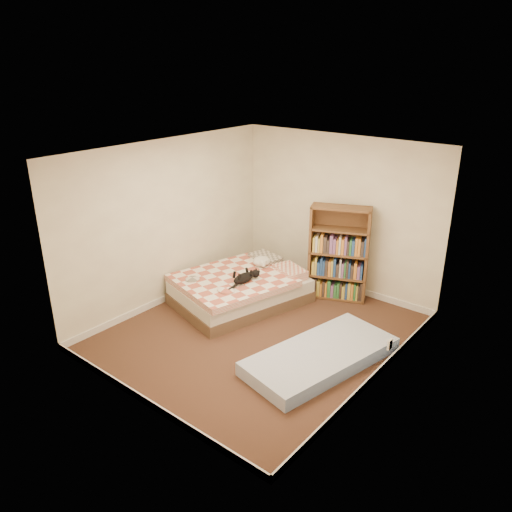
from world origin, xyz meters
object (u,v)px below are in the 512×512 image
Objects in this scene: bed at (242,288)px; black_cat at (245,277)px; bookshelf at (339,265)px; floor_mattress at (321,356)px; white_dog at (261,261)px.

bed is 0.39m from black_cat.
bed is 1.47× the size of bookshelf.
black_cat reaches higher than floor_mattress.
black_cat is (-0.86, -1.24, -0.02)m from bookshelf.
black_cat is (-1.65, 0.49, 0.44)m from floor_mattress.
black_cat is at bearing 175.47° from floor_mattress.
white_dog is at bearing 160.88° from floor_mattress.
bed is 1.56m from bookshelf.
black_cat reaches higher than bed.
bed is 6.82× the size of white_dog.
black_cat is at bearing -22.03° from bed.
bookshelf is at bearing 69.09° from black_cat.
floor_mattress is at bearing -2.88° from black_cat.
bed is at bearing 156.91° from black_cat.
floor_mattress is at bearing -88.85° from bookshelf.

